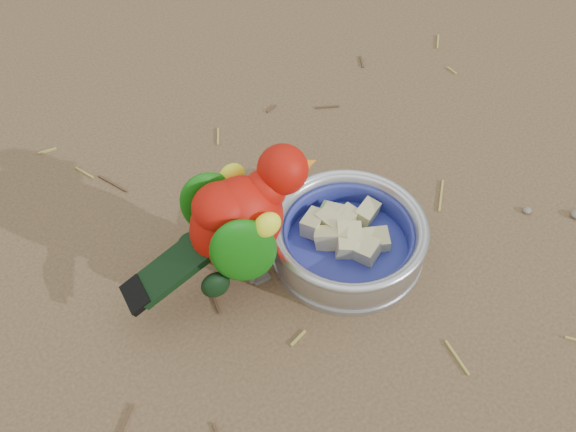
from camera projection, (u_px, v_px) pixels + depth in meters
ground at (373, 246)px, 0.89m from camera, size 60.00×60.00×0.00m
food_bowl at (347, 250)px, 0.87m from camera, size 0.21×0.21×0.02m
bowl_wall at (348, 236)px, 0.85m from camera, size 0.21×0.21×0.04m
fruit_wedges at (348, 239)px, 0.85m from camera, size 0.12×0.12×0.03m
lory_parrot at (241, 229)px, 0.78m from camera, size 0.25×0.13×0.19m
ground_debris at (380, 217)px, 0.92m from camera, size 0.90×0.80×0.01m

